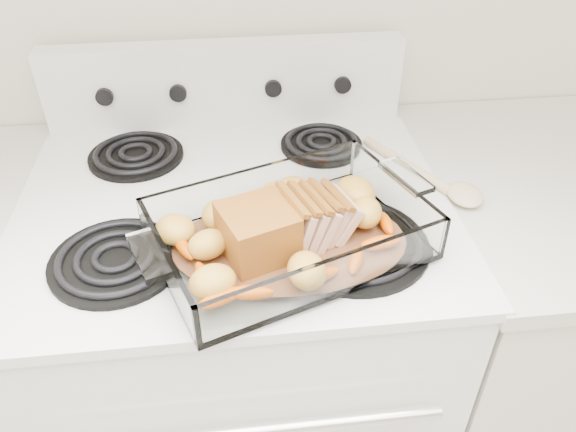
{
  "coord_description": "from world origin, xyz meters",
  "views": [
    {
      "loc": [
        0.0,
        0.81,
        1.53
      ],
      "look_at": [
        0.08,
        1.51,
        0.99
      ],
      "focal_mm": 35.0,
      "sensor_mm": 36.0,
      "label": 1
    }
  ],
  "objects": [
    {
      "name": "electric_range",
      "position": [
        0.0,
        1.66,
        0.48
      ],
      "size": [
        0.78,
        0.7,
        1.12
      ],
      "color": "white",
      "rests_on": "ground"
    },
    {
      "name": "pork_roast",
      "position": [
        0.06,
        1.49,
        0.99
      ],
      "size": [
        0.21,
        0.1,
        0.08
      ],
      "rotation": [
        0.0,
        0.0,
        0.14
      ],
      "color": "brown",
      "rests_on": "baking_dish"
    },
    {
      "name": "wooden_spoon",
      "position": [
        0.38,
        1.65,
        0.95
      ],
      "size": [
        0.17,
        0.26,
        0.02
      ],
      "rotation": [
        0.0,
        0.0,
        0.49
      ],
      "color": "#D0B491",
      "rests_on": "electric_range"
    },
    {
      "name": "roast_vegetables",
      "position": [
        0.08,
        1.53,
        0.97
      ],
      "size": [
        0.39,
        0.21,
        0.05
      ],
      "rotation": [
        0.0,
        0.0,
        0.38
      ],
      "color": "#E35C00",
      "rests_on": "baking_dish"
    },
    {
      "name": "counter_right",
      "position": [
        0.67,
        1.66,
        0.47
      ],
      "size": [
        0.58,
        0.68,
        0.93
      ],
      "color": "beige",
      "rests_on": "ground"
    },
    {
      "name": "baking_dish",
      "position": [
        0.08,
        1.49,
        0.96
      ],
      "size": [
        0.41,
        0.27,
        0.08
      ],
      "rotation": [
        0.0,
        0.0,
        0.35
      ],
      "color": "white",
      "rests_on": "electric_range"
    }
  ]
}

